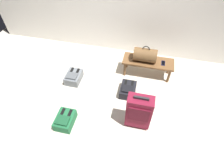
# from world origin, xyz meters

# --- Properties ---
(ground_plane) EXTENTS (6.60, 6.60, 0.00)m
(ground_plane) POSITION_xyz_m (0.00, 0.00, 0.00)
(ground_plane) COLOR beige
(bench) EXTENTS (1.00, 0.36, 0.36)m
(bench) POSITION_xyz_m (0.66, 0.87, 0.31)
(bench) COLOR brown
(bench) RESTS_ON ground
(duffel_bag_brown) EXTENTS (0.44, 0.26, 0.34)m
(duffel_bag_brown) POSITION_xyz_m (0.58, 0.87, 0.49)
(duffel_bag_brown) COLOR brown
(duffel_bag_brown) RESTS_ON bench
(cell_phone) EXTENTS (0.07, 0.14, 0.01)m
(cell_phone) POSITION_xyz_m (0.95, 0.86, 0.37)
(cell_phone) COLOR #191E4C
(cell_phone) RESTS_ON bench
(suitcase_upright_burgundy) EXTENTS (0.39, 0.23, 0.72)m
(suitcase_upright_burgundy) POSITION_xyz_m (0.63, -0.36, 0.37)
(suitcase_upright_burgundy) COLOR maroon
(suitcase_upright_burgundy) RESTS_ON ground
(backpack_dark) EXTENTS (0.28, 0.38, 0.21)m
(backpack_dark) POSITION_xyz_m (0.37, 0.27, 0.09)
(backpack_dark) COLOR black
(backpack_dark) RESTS_ON ground
(backpack_grey) EXTENTS (0.28, 0.38, 0.21)m
(backpack_grey) POSITION_xyz_m (-0.75, 0.36, 0.09)
(backpack_grey) COLOR slate
(backpack_grey) RESTS_ON ground
(backpack_green) EXTENTS (0.28, 0.38, 0.21)m
(backpack_green) POSITION_xyz_m (-0.54, -0.61, 0.09)
(backpack_green) COLOR #1E6038
(backpack_green) RESTS_ON ground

